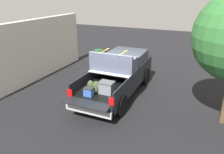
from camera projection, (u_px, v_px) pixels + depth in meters
The scene contains 4 objects.
ground_plane at pixel (117, 94), 10.67m from camera, with size 40.00×40.00×0.00m, color black.
pickup_truck at pixel (120, 73), 10.62m from camera, with size 6.05×2.06×2.23m.
building_facade at pixel (31, 52), 11.72m from camera, with size 8.72×0.36×3.30m, color silver.
trash_can at pixel (99, 57), 14.94m from camera, with size 0.60×0.60×0.98m.
Camera 1 is at (-8.90, -3.68, 4.68)m, focal length 34.96 mm.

